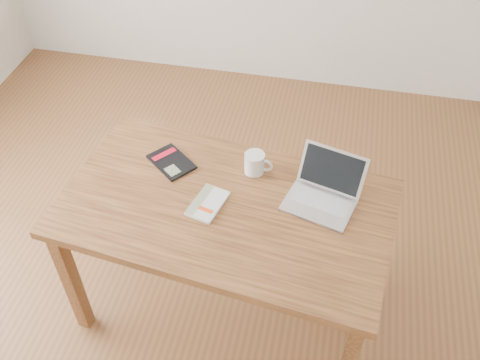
% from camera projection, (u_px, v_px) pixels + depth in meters
% --- Properties ---
extents(room, '(4.04, 4.04, 2.70)m').
position_uv_depth(room, '(160.00, 60.00, 1.94)').
color(room, brown).
rests_on(room, ground).
extents(desk, '(1.48, 0.96, 0.75)m').
position_uv_depth(desk, '(226.00, 219.00, 2.31)').
color(desk, brown).
rests_on(desk, ground).
extents(white_guidebook, '(0.16, 0.22, 0.02)m').
position_uv_depth(white_guidebook, '(208.00, 203.00, 2.25)').
color(white_guidebook, silver).
rests_on(white_guidebook, desk).
extents(black_guidebook, '(0.25, 0.24, 0.01)m').
position_uv_depth(black_guidebook, '(171.00, 162.00, 2.43)').
color(black_guidebook, black).
rests_on(black_guidebook, desk).
extents(laptop, '(0.35, 0.34, 0.19)m').
position_uv_depth(laptop, '(324.00, 192.00, 2.25)').
color(laptop, silver).
rests_on(laptop, desk).
extents(coffee_mug, '(0.13, 0.09, 0.10)m').
position_uv_depth(coffee_mug, '(255.00, 163.00, 2.36)').
color(coffee_mug, white).
rests_on(coffee_mug, desk).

